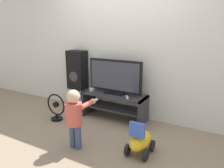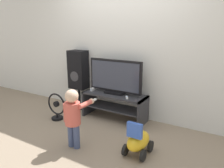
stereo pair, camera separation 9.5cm
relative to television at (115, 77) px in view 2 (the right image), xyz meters
name	(u,v)px [view 2 (the right image)]	position (x,y,z in m)	size (l,w,h in m)	color
ground_plane	(108,123)	(0.00, -0.24, -0.77)	(16.00, 16.00, 0.00)	gray
wall_back	(123,45)	(0.00, 0.28, 0.53)	(10.00, 0.06, 2.60)	silver
tv_stand	(114,102)	(0.00, -0.02, -0.45)	(1.14, 0.43, 0.47)	#2D2D33
television	(115,77)	(0.00, 0.00, 0.00)	(1.00, 0.20, 0.60)	black
game_console	(94,89)	(-0.45, -0.02, -0.27)	(0.04, 0.17, 0.05)	white
remote_primary	(127,97)	(0.30, -0.12, -0.28)	(0.10, 0.13, 0.03)	white
child	(73,114)	(0.01, -1.13, -0.28)	(0.31, 0.47, 0.83)	#3F4C72
speaker_tower	(78,71)	(-0.90, 0.10, -0.01)	(0.36, 0.32, 1.17)	black
floor_fan	(57,108)	(-0.87, -0.57, -0.55)	(0.39, 0.20, 0.48)	black
ride_on_toy	(138,141)	(0.83, -0.84, -0.58)	(0.29, 0.46, 0.48)	gold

